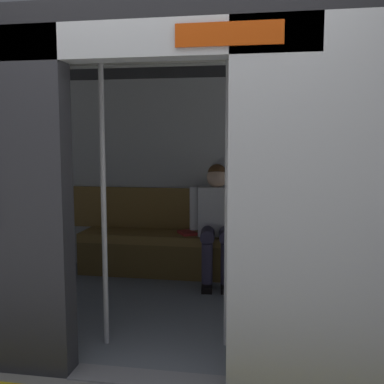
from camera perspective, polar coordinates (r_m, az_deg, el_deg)
ground_plane at (r=2.99m, az=-5.43°, el=-21.94°), size 60.00×60.00×0.00m
train_car at (r=3.74m, az=-2.00°, el=6.74°), size 6.40×2.58×2.18m
bench_seat at (r=4.78m, az=1.12°, el=-6.53°), size 2.57×0.44×0.44m
person_seated at (r=4.65m, az=3.08°, el=-2.84°), size 0.55×0.70×1.17m
handbag at (r=4.77m, az=8.97°, el=-4.34°), size 0.26×0.15×0.17m
book at (r=4.81m, az=-0.58°, el=-5.03°), size 0.24×0.27×0.03m
grab_pole_door at (r=3.18m, az=-10.83°, el=-0.87°), size 0.04×0.04×2.04m
grab_pole_far at (r=3.11m, az=4.36°, el=-0.95°), size 0.04×0.04×2.04m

